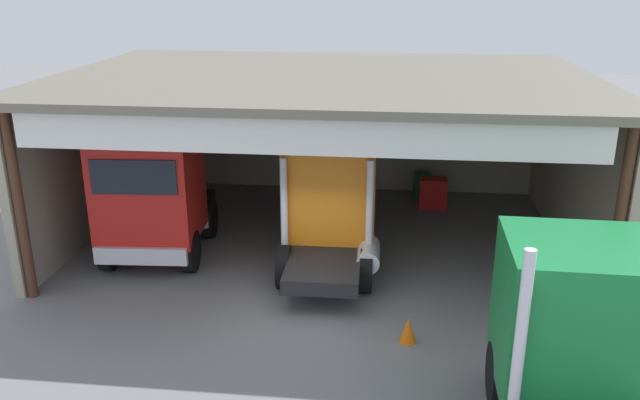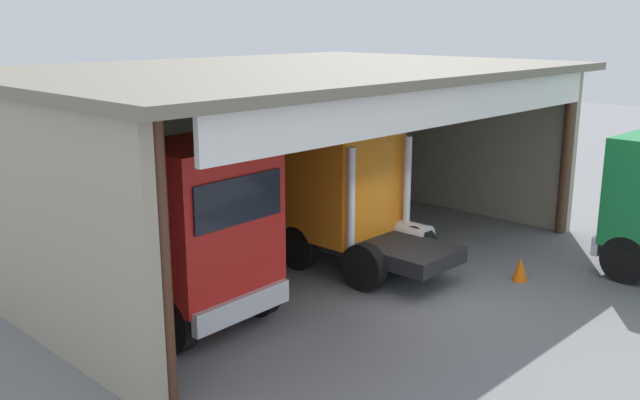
% 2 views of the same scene
% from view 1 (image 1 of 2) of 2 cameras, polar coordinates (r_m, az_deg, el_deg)
% --- Properties ---
extents(ground_plane, '(80.00, 80.00, 0.00)m').
position_cam_1_polar(ground_plane, '(15.07, -1.40, -9.96)').
color(ground_plane, slate).
rests_on(ground_plane, ground).
extents(workshop_shed, '(14.32, 10.08, 4.82)m').
position_cam_1_polar(workshop_shed, '(19.10, 0.75, 7.23)').
color(workshop_shed, '#9E937F').
rests_on(workshop_shed, ground).
extents(truck_red_center_bay, '(2.82, 4.96, 3.69)m').
position_cam_1_polar(truck_red_center_bay, '(17.68, -14.49, 0.67)').
color(truck_red_center_bay, red).
rests_on(truck_red_center_bay, ground).
extents(truck_orange_right_bay, '(2.52, 4.39, 3.66)m').
position_cam_1_polar(truck_orange_right_bay, '(16.72, 0.96, 0.23)').
color(truck_orange_right_bay, orange).
rests_on(truck_orange_right_bay, ground).
extents(truck_green_left_bay, '(2.57, 4.31, 3.71)m').
position_cam_1_polar(truck_green_left_bay, '(11.53, 21.60, -11.24)').
color(truck_green_left_bay, '#197F3D').
rests_on(truck_green_left_bay, ground).
extents(oil_drum, '(0.58, 0.58, 0.94)m').
position_cam_1_polar(oil_drum, '(22.56, 8.92, 1.22)').
color(oil_drum, '#197233').
rests_on(oil_drum, ground).
extents(tool_cart, '(0.90, 0.60, 1.00)m').
position_cam_1_polar(tool_cart, '(21.78, 9.86, 0.60)').
color(tool_cart, red).
rests_on(tool_cart, ground).
extents(traffic_cone, '(0.36, 0.36, 0.56)m').
position_cam_1_polar(traffic_cone, '(14.02, 7.74, -11.25)').
color(traffic_cone, orange).
rests_on(traffic_cone, ground).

